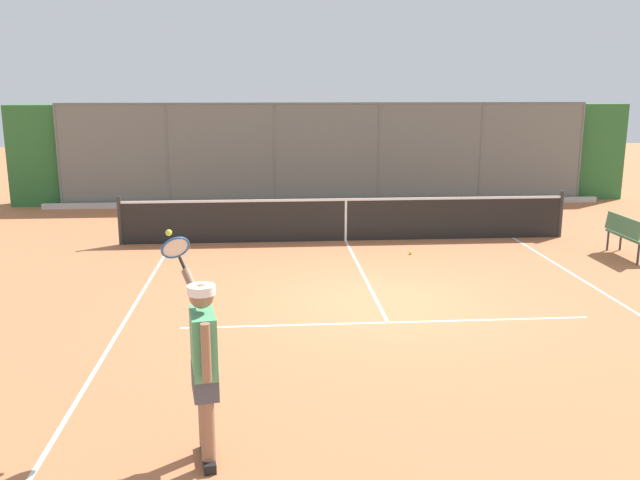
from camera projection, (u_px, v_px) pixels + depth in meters
name	position (u px, v px, depth m)	size (l,w,h in m)	color
ground_plane	(377.00, 302.00, 10.86)	(60.00, 60.00, 0.00)	#B76B42
court_line_markings	(391.00, 328.00, 9.67)	(7.78, 9.94, 0.01)	white
fence_backdrop	(325.00, 154.00, 20.23)	(18.22, 1.37, 2.95)	slate
tennis_net	(346.00, 219.00, 15.11)	(10.00, 0.09, 1.07)	#2D2D2D
tennis_player	(203.00, 359.00, 6.06)	(0.64, 1.35, 1.99)	black
tennis_ball_mid_court	(411.00, 253.00, 13.96)	(0.07, 0.07, 0.07)	#C1D138
courtside_bench	(627.00, 233.00, 13.63)	(0.40, 1.30, 0.84)	#477A51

